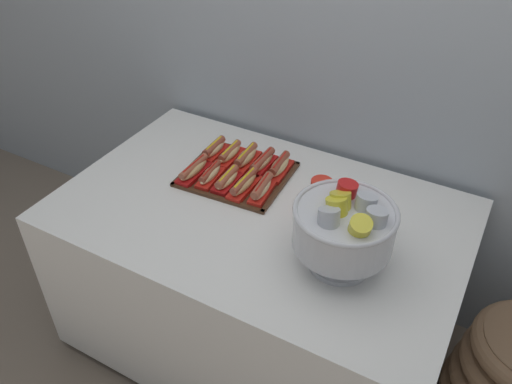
{
  "coord_description": "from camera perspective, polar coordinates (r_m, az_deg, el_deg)",
  "views": [
    {
      "loc": [
        0.72,
        -1.31,
        1.97
      ],
      "look_at": [
        -0.0,
        -0.02,
        0.84
      ],
      "focal_mm": 36.42,
      "sensor_mm": 36.0,
      "label": 1
    }
  ],
  "objects": [
    {
      "name": "serving_tray",
      "position": [
        2.1,
        -2.11,
        1.93
      ],
      "size": [
        0.43,
        0.38,
        0.01
      ],
      "color": "#472B19",
      "rests_on": "buffet_table"
    },
    {
      "name": "back_wall",
      "position": [
        2.11,
        8.16,
        18.48
      ],
      "size": [
        6.0,
        0.1,
        2.6
      ],
      "primitive_type": "cube",
      "color": "#9EA8B2",
      "rests_on": "ground_plane"
    },
    {
      "name": "hot_dog_8",
      "position": [
        2.11,
        0.71,
        3.28
      ],
      "size": [
        0.06,
        0.18,
        0.06
      ],
      "color": "red",
      "rests_on": "serving_tray"
    },
    {
      "name": "hot_dog_0",
      "position": [
        2.08,
        -6.84,
        2.46
      ],
      "size": [
        0.06,
        0.18,
        0.06
      ],
      "color": "#B21414",
      "rests_on": "serving_tray"
    },
    {
      "name": "punch_bowl",
      "position": [
        1.63,
        9.71,
        -3.76
      ],
      "size": [
        0.32,
        0.32,
        0.28
      ],
      "color": "silver",
      "rests_on": "buffet_table"
    },
    {
      "name": "hot_dog_1",
      "position": [
        2.05,
        -5.05,
        1.92
      ],
      "size": [
        0.07,
        0.16,
        0.06
      ],
      "color": "red",
      "rests_on": "serving_tray"
    },
    {
      "name": "hot_dog_5",
      "position": [
        2.2,
        -4.62,
        4.7
      ],
      "size": [
        0.06,
        0.16,
        0.06
      ],
      "color": "red",
      "rests_on": "serving_tray"
    },
    {
      "name": "buffet_table",
      "position": [
        2.17,
        0.35,
        -9.17
      ],
      "size": [
        1.5,
        0.96,
        0.75
      ],
      "color": "white",
      "rests_on": "ground_plane"
    },
    {
      "name": "ground_plane",
      "position": [
        2.47,
        0.31,
        -15.49
      ],
      "size": [
        10.0,
        10.0,
        0.0
      ],
      "primitive_type": "plane",
      "color": "#7A6B5B"
    },
    {
      "name": "hot_dog_2",
      "position": [
        2.02,
        -3.2,
        1.38
      ],
      "size": [
        0.07,
        0.16,
        0.06
      ],
      "color": "#B21414",
      "rests_on": "serving_tray"
    },
    {
      "name": "hot_dog_7",
      "position": [
        2.14,
        -1.11,
        3.8
      ],
      "size": [
        0.08,
        0.18,
        0.06
      ],
      "color": "red",
      "rests_on": "serving_tray"
    },
    {
      "name": "hot_dog_4",
      "position": [
        1.96,
        0.66,
        0.38
      ],
      "size": [
        0.07,
        0.17,
        0.07
      ],
      "color": "red",
      "rests_on": "serving_tray"
    },
    {
      "name": "cup_stack",
      "position": [
        1.89,
        7.11,
        -0.5
      ],
      "size": [
        0.08,
        0.08,
        0.14
      ],
      "color": "red",
      "rests_on": "buffet_table"
    },
    {
      "name": "hot_dog_3",
      "position": [
        1.99,
        -1.3,
        0.89
      ],
      "size": [
        0.06,
        0.18,
        0.06
      ],
      "color": "red",
      "rests_on": "serving_tray"
    },
    {
      "name": "hot_dog_6",
      "position": [
        2.17,
        -2.89,
        4.22
      ],
      "size": [
        0.07,
        0.17,
        0.06
      ],
      "color": "red",
      "rests_on": "serving_tray"
    },
    {
      "name": "hot_dog_9",
      "position": [
        2.09,
        2.58,
        2.82
      ],
      "size": [
        0.08,
        0.17,
        0.07
      ],
      "color": "red",
      "rests_on": "serving_tray"
    }
  ]
}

